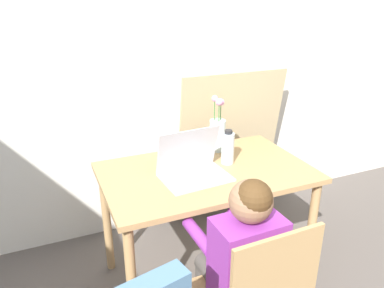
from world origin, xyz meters
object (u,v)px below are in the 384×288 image
(person_seated, at_px, (240,254))
(flower_vase, at_px, (218,132))
(laptop, at_px, (192,166))
(water_bottle, at_px, (228,148))

(person_seated, bearing_deg, flower_vase, -111.66)
(laptop, bearing_deg, water_bottle, 11.77)
(flower_vase, distance_m, water_bottle, 0.20)
(person_seated, xyz_separation_m, laptop, (0.02, 0.57, 0.16))
(person_seated, relative_size, flower_vase, 2.90)
(laptop, distance_m, water_bottle, 0.26)
(laptop, height_order, flower_vase, flower_vase)
(person_seated, xyz_separation_m, water_bottle, (0.28, 0.64, 0.20))
(person_seated, bearing_deg, water_bottle, -114.84)
(laptop, relative_size, flower_vase, 1.05)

